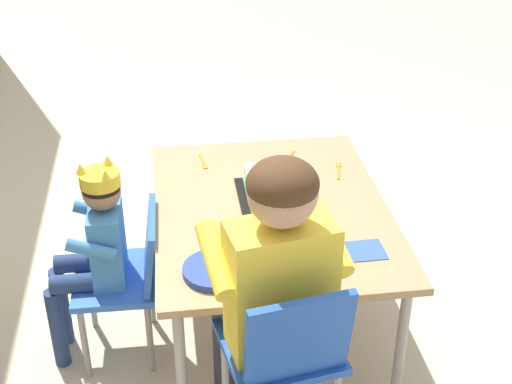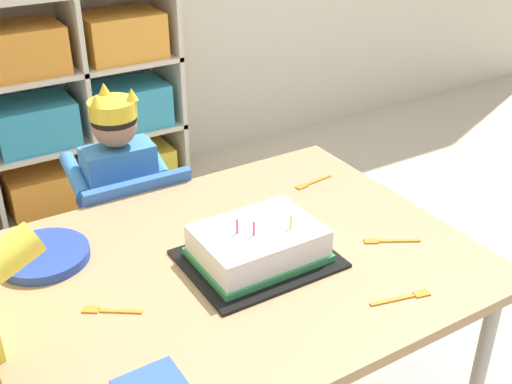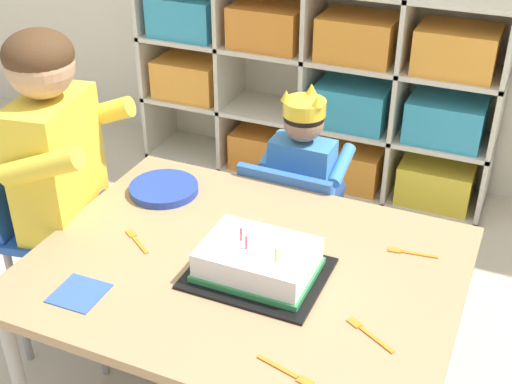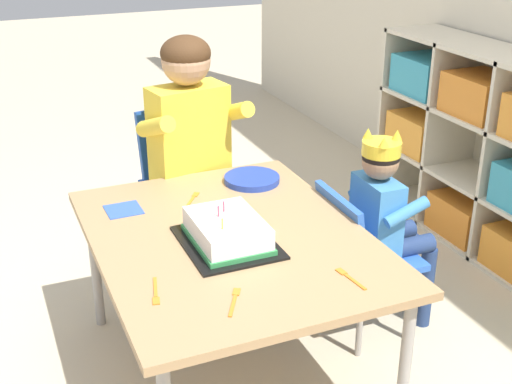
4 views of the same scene
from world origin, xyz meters
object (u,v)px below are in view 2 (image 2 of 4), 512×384
Objects in this scene: birthday_cake_on_tray at (258,247)px; fork_by_napkin at (312,183)px; fork_beside_plate_stack at (404,297)px; child_with_crown at (117,179)px; fork_at_table_front_edge at (388,241)px; activity_table at (234,275)px; paper_plate_stack at (44,256)px; fork_scattered_mid_table at (108,311)px; classroom_chair_blue at (133,234)px.

fork_by_napkin is at bearing 36.52° from birthday_cake_on_tray.
child_with_crown is at bearing -58.76° from fork_beside_plate_stack.
fork_at_table_front_edge is at bearing -17.59° from birthday_cake_on_tray.
activity_table is 5.21× the size of paper_plate_stack.
paper_plate_stack is 0.83m from fork_beside_plate_stack.
child_with_crown is 7.18× the size of fork_scattered_mid_table.
birthday_cake_on_tray is at bearing 102.15° from classroom_chair_blue.
birthday_cake_on_tray reaches higher than activity_table.
paper_plate_stack is 0.77m from fork_by_napkin.
activity_table is 8.56× the size of fork_at_table_front_edge.
birthday_cake_on_tray is 2.58× the size of fork_by_napkin.
activity_table is 0.45m from paper_plate_stack.
activity_table is at bearing -169.52° from fork_at_table_front_edge.
classroom_chair_blue is 2.79× the size of paper_plate_stack.
classroom_chair_blue reaches higher than activity_table.
child_with_crown is at bearing 99.21° from birthday_cake_on_tray.
fork_scattered_mid_table is at bearing 66.28° from classroom_chair_blue.
fork_by_napkin is (0.44, -0.32, 0.20)m from classroom_chair_blue.
birthday_cake_on_tray is 0.37m from fork_scattered_mid_table.
fork_by_napkin is at bearing -91.01° from fork_beside_plate_stack.
fork_beside_plate_stack is (0.25, -0.31, 0.04)m from activity_table.
activity_table is 7.85× the size of fork_beside_plate_stack.
activity_table is 1.37× the size of child_with_crown.
paper_plate_stack is 1.60× the size of fork_by_napkin.
birthday_cake_on_tray is 0.35m from fork_beside_plate_stack.
fork_at_table_front_edge is (0.32, -0.10, -0.04)m from birthday_cake_on_tray.
fork_at_table_front_edge is (0.12, 0.19, 0.00)m from fork_beside_plate_stack.
fork_by_napkin is 1.03× the size of fork_at_table_front_edge.
fork_at_table_front_edge is at bearing 120.07° from child_with_crown.
classroom_chair_blue is at bearing -56.66° from fork_beside_plate_stack.
fork_at_table_front_edge is at bearing -109.27° from fork_beside_plate_stack.
fork_by_napkin and fork_scattered_mid_table have the same top height.
classroom_chair_blue is 0.73× the size of child_with_crown.
classroom_chair_blue reaches higher than paper_plate_stack.
fork_scattered_mid_table is at bearing 69.64° from child_with_crown.
activity_table is 1.87× the size of classroom_chair_blue.
child_with_crown is at bearing 95.18° from activity_table.
fork_beside_plate_stack is 0.22m from fork_at_table_front_edge.
activity_table is 0.32m from fork_scattered_mid_table.
classroom_chair_blue is at bearing 99.74° from fork_scattered_mid_table.
fork_scattered_mid_table is (-0.26, -0.56, 0.20)m from classroom_chair_blue.
paper_plate_stack reaches higher than fork_beside_plate_stack.
fork_scattered_mid_table is at bearing -159.13° from fork_at_table_front_edge.
birthday_cake_on_tray is 3.04× the size of fork_scattered_mid_table.
activity_table is at bearing 151.99° from birthday_cake_on_tray.
fork_scattered_mid_table is at bearing -13.77° from fork_beside_plate_stack.
classroom_chair_blue is 5.25× the size of fork_scattered_mid_table.
classroom_chair_blue is 0.62m from birthday_cake_on_tray.
child_with_crown is 6.27× the size of fork_at_table_front_edge.
fork_by_napkin is (0.14, 0.53, 0.00)m from fork_beside_plate_stack.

